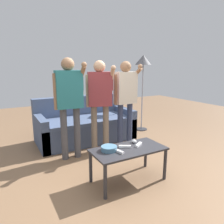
# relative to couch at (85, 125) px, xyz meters

# --- Properties ---
(ground_plane) EXTENTS (12.00, 12.00, 0.00)m
(ground_plane) POSITION_rel_couch_xyz_m (0.00, -1.54, -0.30)
(ground_plane) COLOR brown
(couch) EXTENTS (1.94, 0.94, 0.88)m
(couch) POSITION_rel_couch_xyz_m (0.00, 0.00, 0.00)
(couch) COLOR #475675
(couch) RESTS_ON ground
(coffee_table) EXTENTS (0.97, 0.49, 0.46)m
(coffee_table) POSITION_rel_couch_xyz_m (-0.11, -1.82, 0.09)
(coffee_table) COLOR #2D2D33
(coffee_table) RESTS_ON ground
(snack_bowl) EXTENTS (0.20, 0.20, 0.06)m
(snack_bowl) POSITION_rel_couch_xyz_m (-0.37, -1.76, 0.19)
(snack_bowl) COLOR teal
(snack_bowl) RESTS_ON coffee_table
(game_remote_nunchuk) EXTENTS (0.06, 0.09, 0.05)m
(game_remote_nunchuk) POSITION_rel_couch_xyz_m (0.07, -1.68, 0.18)
(game_remote_nunchuk) COLOR white
(game_remote_nunchuk) RESTS_ON coffee_table
(floor_lamp) EXTENTS (0.38, 0.38, 1.76)m
(floor_lamp) POSITION_rel_couch_xyz_m (1.45, -0.03, 1.24)
(floor_lamp) COLOR #2D2D33
(floor_lamp) RESTS_ON ground
(player_left) EXTENTS (0.48, 0.36, 1.64)m
(player_left) POSITION_rel_couch_xyz_m (-0.55, -0.76, 0.73)
(player_left) COLOR #47474C
(player_left) RESTS_ON ground
(player_center) EXTENTS (0.45, 0.45, 1.60)m
(player_center) POSITION_rel_couch_xyz_m (-0.00, -0.74, 0.71)
(player_center) COLOR #756656
(player_center) RESTS_ON ground
(player_right) EXTENTS (0.48, 0.31, 1.60)m
(player_right) POSITION_rel_couch_xyz_m (0.52, -0.73, 0.70)
(player_right) COLOR #2D3856
(player_right) RESTS_ON ground
(game_remote_wand_near) EXTENTS (0.15, 0.11, 0.03)m
(game_remote_wand_near) POSITION_rel_couch_xyz_m (0.06, -1.80, 0.17)
(game_remote_wand_near) COLOR white
(game_remote_wand_near) RESTS_ON coffee_table
(game_remote_wand_far) EXTENTS (0.15, 0.11, 0.03)m
(game_remote_wand_far) POSITION_rel_couch_xyz_m (-0.14, -1.77, 0.17)
(game_remote_wand_far) COLOR white
(game_remote_wand_far) RESTS_ON coffee_table
(game_remote_wand_spare) EXTENTS (0.07, 0.15, 0.03)m
(game_remote_wand_spare) POSITION_rel_couch_xyz_m (-0.29, -1.87, 0.17)
(game_remote_wand_spare) COLOR white
(game_remote_wand_spare) RESTS_ON coffee_table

